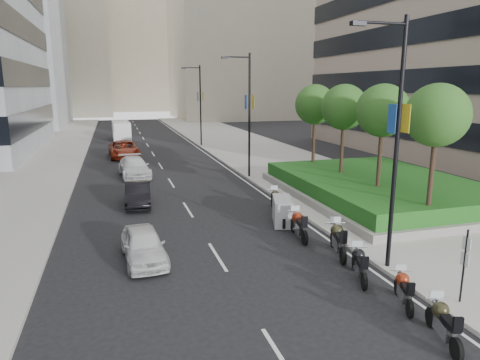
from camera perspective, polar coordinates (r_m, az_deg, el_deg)
name	(u,v)px	position (r m, az deg, el deg)	size (l,w,h in m)	color
ground	(291,297)	(14.45, 6.83, -15.28)	(160.00, 160.00, 0.00)	black
sidewalk_right	(257,152)	(44.56, 2.30, 3.81)	(10.00, 100.00, 0.15)	#9E9B93
sidewalk_left	(37,161)	(42.78, -25.42, 2.26)	(8.00, 100.00, 0.15)	#9E9B93
lane_edge	(207,154)	(43.17, -4.39, 3.42)	(0.12, 100.00, 0.01)	silver
lane_centre	(155,157)	(42.41, -11.28, 3.05)	(0.12, 100.00, 0.01)	silver
building_cream_right	(240,32)	(96.33, 0.05, 19.09)	(28.00, 24.00, 36.00)	#B7AD93
building_cream_left	(50,41)	(112.92, -23.96, 16.57)	(26.00, 24.00, 34.00)	#B7AD93
building_cream_centre	(134,43)	(132.49, -13.93, 17.34)	(30.00, 24.00, 38.00)	#B7AD93
planter	(379,193)	(27.25, 17.99, -1.70)	(10.00, 14.00, 0.40)	gray
hedge	(379,184)	(27.12, 18.08, -0.47)	(9.40, 13.40, 0.80)	#144815
tree_0	(437,116)	(20.88, 24.79, 7.78)	(2.80, 2.80, 6.30)	#332319
tree_1	(383,111)	(24.04, 18.51, 8.72)	(2.80, 2.80, 6.30)	#332319
tree_2	(344,107)	(27.42, 13.71, 9.38)	(2.80, 2.80, 6.30)	#332319
tree_3	(315,105)	(30.94, 9.96, 9.84)	(2.80, 2.80, 6.30)	#332319
lamp_post_0	(394,134)	(15.86, 19.82, 5.78)	(2.34, 0.45, 9.00)	black
lamp_post_1	(247,110)	(31.19, 0.99, 9.38)	(2.34, 0.45, 9.00)	black
lamp_post_2	(199,101)	(48.65, -5.48, 10.39)	(2.34, 0.45, 9.00)	black
parking_sign	(464,262)	(14.89, 27.73, -9.69)	(0.06, 0.32, 2.50)	black
motorcycle_0	(443,323)	(13.12, 25.48, -16.81)	(0.85, 2.02, 1.03)	black
motorcycle_1	(404,289)	(14.62, 20.98, -13.44)	(0.91, 1.85, 0.97)	black
motorcycle_2	(359,264)	(15.91, 15.64, -10.75)	(0.92, 2.02, 1.05)	black
motorcycle_3	(338,240)	(17.82, 12.94, -7.77)	(0.98, 2.38, 1.22)	black
motorcycle_4	(299,225)	(19.44, 7.83, -5.95)	(0.77, 2.31, 1.15)	black
motorcycle_5	(282,211)	(21.35, 5.65, -4.14)	(1.45, 2.29, 1.29)	black
motorcycle_6	(276,200)	(23.51, 4.83, -2.73)	(0.73, 2.19, 1.09)	black
car_a	(144,245)	(17.24, -12.74, -8.44)	(1.54, 3.83, 1.31)	silver
car_b	(138,194)	(25.21, -13.44, -1.83)	(1.39, 3.98, 1.31)	black
car_c	(134,167)	(33.26, -13.94, 1.68)	(2.05, 5.05, 1.46)	silver
car_d	(124,149)	(42.50, -15.21, 3.97)	(2.68, 5.80, 1.61)	maroon
delivery_van	(121,131)	(57.16, -15.53, 6.26)	(2.27, 5.50, 2.27)	white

